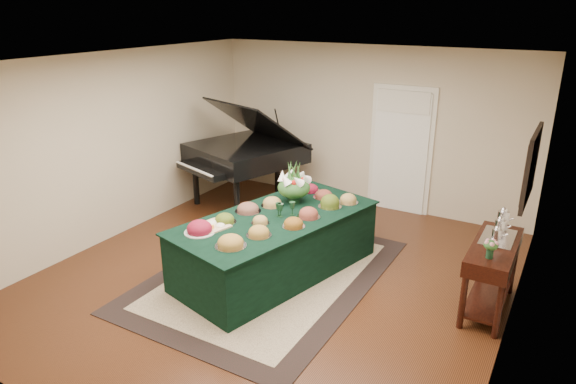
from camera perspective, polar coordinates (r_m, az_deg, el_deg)
The scene contains 14 objects.
ground at distance 6.73m, azimuth -1.29°, elevation -9.19°, with size 6.00×6.00×0.00m, color black.
area_rug at distance 6.73m, azimuth -2.16°, elevation -9.13°, with size 2.54×3.56×0.01m.
kitchen_doorway at distance 8.65m, azimuth 12.40°, elevation 4.42°, with size 1.05×0.07×2.10m.
buffet_table at distance 6.61m, azimuth -1.30°, elevation -5.86°, with size 1.89×2.92×0.79m.
food_platters at distance 6.40m, azimuth -1.49°, elevation -2.46°, with size 1.43×2.32×0.13m.
cutting_board at distance 6.21m, azimuth -8.31°, elevation -3.53°, with size 0.42×0.42×0.10m.
green_goblets at distance 6.43m, azimuth -0.48°, elevation -1.93°, with size 0.21×0.20×0.18m.
floral_centerpiece at distance 6.82m, azimuth 0.66°, elevation 0.97°, with size 0.45×0.45×0.45m.
grand_piano at distance 8.73m, azimuth -4.76°, elevation 4.41°, with size 2.04×2.16×1.86m.
wicker_basket at distance 8.17m, azimuth -3.74°, elevation -2.88°, with size 0.35×0.35×0.22m, color #9D6D3F.
mahogany_sideboard at distance 6.17m, azimuth 21.82°, elevation -6.94°, with size 0.45×1.23×0.83m.
tea_service at distance 6.22m, azimuth 22.47°, elevation -3.67°, with size 0.34×0.58×0.30m.
pink_bouquet at distance 5.68m, azimuth 21.61°, elevation -5.57°, with size 0.16×0.16×0.21m.
wall_painting at distance 5.76m, azimuth 25.39°, elevation 2.58°, with size 0.05×0.95×0.75m.
Camera 1 is at (3.06, -5.01, 3.30)m, focal length 32.00 mm.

